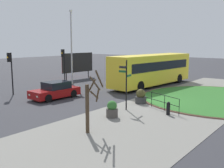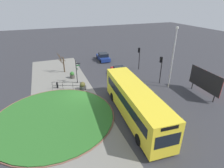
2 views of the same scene
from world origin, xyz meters
TOP-DOWN VIEW (x-y plane):
  - ground at (0.00, 0.00)m, footprint 120.00×120.00m
  - sidewalk_paving at (0.00, -2.13)m, footprint 32.00×7.74m
  - grass_island at (3.64, -3.68)m, footprint 11.92×11.92m
  - grass_kerb_ring at (3.64, -3.68)m, footprint 12.23×12.23m
  - signpost_directional at (-3.66, 0.21)m, footprint 0.80×0.65m
  - bollard_foreground at (-3.10, -2.67)m, footprint 0.24×0.24m
  - railing_grass_edge at (-2.13, -1.40)m, footprint 1.53×3.83m
  - bus_yellow at (6.43, 3.94)m, footprint 11.64×3.37m
  - car_near_lane at (-4.16, 6.91)m, footprint 4.14×1.99m
  - car_far_lane at (-12.32, 6.93)m, footprint 4.21×2.08m
  - traffic_light_near at (-5.60, 10.99)m, footprint 0.49×0.30m
  - traffic_light_far at (0.45, 11.02)m, footprint 0.49×0.30m
  - lamppost_tall at (2.06, 11.49)m, footprint 0.32×0.32m
  - billboard_left at (5.39, 13.98)m, footprint 4.92×0.48m
  - planter_near_signpost at (-5.71, -0.21)m, footprint 0.72×0.72m
  - planter_kerbside at (-1.41, 0.43)m, footprint 0.84×0.84m
  - street_tree_bare at (-8.61, -1.11)m, footprint 1.28×1.21m

SIDE VIEW (x-z plane):
  - ground at x=0.00m, z-range 0.00..0.00m
  - sidewalk_paving at x=0.00m, z-range 0.00..0.02m
  - grass_island at x=3.64m, z-range 0.00..0.10m
  - grass_kerb_ring at x=3.64m, z-range 0.00..0.11m
  - bollard_foreground at x=-3.10m, z-range 0.01..0.87m
  - planter_near_signpost at x=-5.71m, z-range -0.04..1.01m
  - planter_kerbside at x=-1.41m, z-range -0.05..1.05m
  - car_near_lane at x=-4.16m, z-range -0.05..1.33m
  - car_far_lane at x=-12.32m, z-range -0.07..1.39m
  - railing_grass_edge at x=-2.13m, z-range 0.16..1.25m
  - street_tree_bare at x=-8.61m, z-range -0.03..3.25m
  - bus_yellow at x=6.43m, z-range 0.12..3.37m
  - signpost_directional at x=-3.66m, z-range 0.24..3.63m
  - billboard_left at x=5.39m, z-range 0.38..3.61m
  - traffic_light_near at x=-5.60m, z-range 0.86..4.53m
  - traffic_light_far at x=0.45m, z-range 0.89..4.73m
  - lamppost_tall at x=2.06m, z-range 0.29..8.22m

